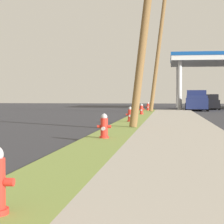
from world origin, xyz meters
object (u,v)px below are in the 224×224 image
at_px(fire_hydrant_second, 104,127).
at_px(fire_hydrant_fifth, 148,107).
at_px(truck_navy_at_forecourt, 197,101).
at_px(fire_hydrant_third, 130,115).
at_px(fire_hydrant_fourth, 142,110).
at_px(car_black_by_near_pump, 210,103).
at_px(utility_pole_background, 159,48).

distance_m(fire_hydrant_second, fire_hydrant_fifth, 24.66).
bearing_deg(truck_navy_at_forecourt, fire_hydrant_second, -99.23).
relative_size(fire_hydrant_third, fire_hydrant_fifth, 1.00).
bearing_deg(fire_hydrant_third, fire_hydrant_fourth, 89.79).
xyz_separation_m(fire_hydrant_second, fire_hydrant_fifth, (0.13, 24.66, 0.00)).
xyz_separation_m(fire_hydrant_third, fire_hydrant_fourth, (0.03, 8.42, 0.00)).
distance_m(fire_hydrant_third, fire_hydrant_fifth, 16.43).
bearing_deg(fire_hydrant_second, car_black_by_near_pump, 78.97).
relative_size(fire_hydrant_fourth, utility_pole_background, 0.07).
bearing_deg(car_black_by_near_pump, utility_pole_background, -117.73).
bearing_deg(utility_pole_background, fire_hydrant_second, -92.84).
xyz_separation_m(utility_pole_background, car_black_by_near_pump, (5.17, 9.84, -4.67)).
bearing_deg(fire_hydrant_second, truck_navy_at_forecourt, 80.77).
distance_m(utility_pole_background, car_black_by_near_pump, 12.06).
distance_m(fire_hydrant_fifth, utility_pole_background, 5.53).
bearing_deg(fire_hydrant_fifth, fire_hydrant_fourth, -90.42).
height_order(car_black_by_near_pump, truck_navy_at_forecourt, truck_navy_at_forecourt).
bearing_deg(truck_navy_at_forecourt, car_black_by_near_pump, 66.54).
relative_size(fire_hydrant_third, car_black_by_near_pump, 0.16).
distance_m(fire_hydrant_second, fire_hydrant_fourth, 16.65).
xyz_separation_m(fire_hydrant_third, utility_pole_background, (1.07, 14.16, 4.94)).
bearing_deg(car_black_by_near_pump, fire_hydrant_fifth, -129.14).
height_order(fire_hydrant_third, fire_hydrant_fifth, same).
height_order(fire_hydrant_fifth, utility_pole_background, utility_pole_background).
height_order(fire_hydrant_second, utility_pole_background, utility_pole_background).
relative_size(fire_hydrant_fourth, truck_navy_at_forecourt, 0.14).
bearing_deg(fire_hydrant_fifth, fire_hydrant_third, -90.32).
bearing_deg(fire_hydrant_third, utility_pole_background, 85.66).
relative_size(fire_hydrant_third, utility_pole_background, 0.07).
relative_size(fire_hydrant_second, truck_navy_at_forecourt, 0.14).
bearing_deg(fire_hydrant_fifth, truck_navy_at_forecourt, 39.67).
relative_size(fire_hydrant_fifth, truck_navy_at_forecourt, 0.14).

